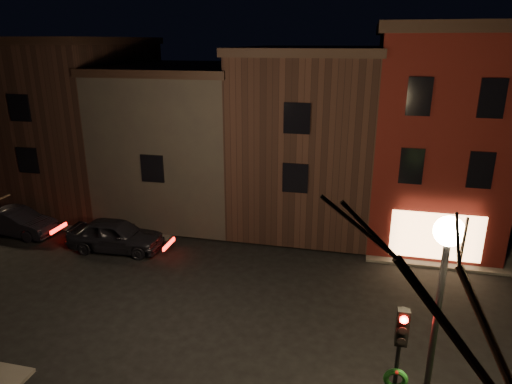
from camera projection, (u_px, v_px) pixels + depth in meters
ground at (234, 306)px, 17.78m from camera, size 120.00×120.00×0.00m
sidewalk_far_left at (80, 156)px, 40.60m from camera, size 30.00×30.00×0.12m
corner_building at (435, 133)px, 23.08m from camera, size 6.50×8.50×10.50m
row_building_a at (309, 134)px, 25.62m from camera, size 7.30×10.30×9.40m
row_building_b at (189, 137)px, 27.36m from camera, size 7.80×10.30×8.40m
row_building_c at (80, 120)px, 28.71m from camera, size 7.30×10.30×9.90m
street_lamp_near at (442, 282)px, 9.25m from camera, size 0.60×0.60×6.48m
traffic_signal at (398, 359)px, 10.59m from camera, size 0.58×0.38×4.05m
parked_car_a at (116, 235)px, 22.30m from camera, size 4.74×2.09×1.59m
parked_car_b at (17, 222)px, 24.08m from camera, size 4.43×1.82×1.43m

